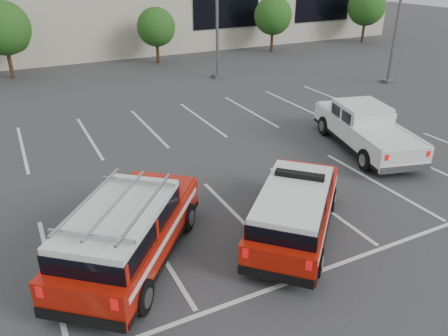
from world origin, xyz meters
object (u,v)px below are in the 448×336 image
object	(u,v)px
tree_mid_left	(5,30)
tree_far_right	(367,8)
ladder_suv	(129,236)
fire_chief_suv	(294,213)
tree_right	(274,17)
tree_mid_right	(157,28)
white_pickup	(365,132)

from	to	relation	value
tree_mid_left	tree_far_right	distance (m)	30.00
tree_far_right	ladder_suv	distance (m)	36.40
tree_mid_left	tree_far_right	world-z (taller)	same
tree_mid_left	fire_chief_suv	bearing A→B (deg)	-75.91
fire_chief_suv	ladder_suv	size ratio (longest dim) A/B	0.91
tree_right	ladder_suv	distance (m)	29.19
tree_right	tree_far_right	distance (m)	10.00
tree_right	tree_far_right	world-z (taller)	tree_far_right
tree_mid_right	white_pickup	world-z (taller)	tree_mid_right
white_pickup	tree_mid_left	bearing A→B (deg)	136.83
tree_far_right	fire_chief_suv	size ratio (longest dim) A/B	1.00
tree_mid_right	white_pickup	distance (m)	19.58
tree_mid_left	fire_chief_suv	xyz separation A→B (m)	(5.84, -23.27, -2.32)
tree_mid_right	fire_chief_suv	size ratio (longest dim) A/B	0.82
tree_mid_left	tree_mid_right	bearing A→B (deg)	-0.00
tree_mid_left	tree_right	bearing A→B (deg)	-0.00
tree_right	white_pickup	size ratio (longest dim) A/B	0.73
white_pickup	fire_chief_suv	bearing A→B (deg)	-132.89
tree_mid_left	fire_chief_suv	world-z (taller)	tree_mid_left
tree_far_right	fire_chief_suv	world-z (taller)	tree_far_right
tree_right	tree_far_right	xyz separation A→B (m)	(10.00, 0.00, 0.27)
tree_mid_right	tree_far_right	bearing A→B (deg)	0.00
tree_right	tree_far_right	bearing A→B (deg)	0.00
tree_mid_left	white_pickup	world-z (taller)	tree_mid_left
tree_mid_right	fire_chief_suv	bearing A→B (deg)	-100.13
tree_mid_left	white_pickup	xyz separation A→B (m)	(12.03, -19.39, -2.34)
tree_mid_left	tree_right	size ratio (longest dim) A/B	1.10
tree_mid_right	tree_far_right	xyz separation A→B (m)	(20.00, 0.00, 0.54)
tree_mid_right	white_pickup	bearing A→B (deg)	-84.02
tree_far_right	tree_mid_left	bearing A→B (deg)	180.00
fire_chief_suv	white_pickup	xyz separation A→B (m)	(6.19, 3.88, -0.02)
tree_mid_left	tree_right	xyz separation A→B (m)	(20.00, -0.00, -0.27)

